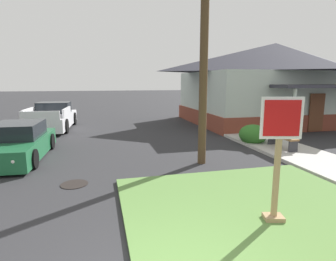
{
  "coord_description": "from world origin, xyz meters",
  "views": [
    {
      "loc": [
        -0.66,
        -2.66,
        2.68
      ],
      "look_at": [
        1.11,
        4.45,
        1.36
      ],
      "focal_mm": 29.29,
      "sensor_mm": 36.0,
      "label": 1
    }
  ],
  "objects_px": {
    "pickup_truck_white": "(52,118)",
    "street_bench": "(281,136)",
    "stop_sign": "(278,161)",
    "manhole_cover": "(74,184)",
    "parked_sedan_green": "(17,143)"
  },
  "relations": [
    {
      "from": "parked_sedan_green",
      "to": "street_bench",
      "type": "xyz_separation_m",
      "value": [
        9.62,
        -1.31,
        0.04
      ]
    },
    {
      "from": "parked_sedan_green",
      "to": "street_bench",
      "type": "bearing_deg",
      "value": -7.74
    },
    {
      "from": "manhole_cover",
      "to": "parked_sedan_green",
      "type": "xyz_separation_m",
      "value": [
        -2.12,
        3.07,
        0.53
      ]
    },
    {
      "from": "stop_sign",
      "to": "manhole_cover",
      "type": "height_order",
      "value": "stop_sign"
    },
    {
      "from": "pickup_truck_white",
      "to": "street_bench",
      "type": "height_order",
      "value": "pickup_truck_white"
    },
    {
      "from": "stop_sign",
      "to": "pickup_truck_white",
      "type": "height_order",
      "value": "stop_sign"
    },
    {
      "from": "pickup_truck_white",
      "to": "stop_sign",
      "type": "bearing_deg",
      "value": -64.95
    },
    {
      "from": "stop_sign",
      "to": "manhole_cover",
      "type": "xyz_separation_m",
      "value": [
        -3.87,
        3.04,
        -1.23
      ]
    },
    {
      "from": "manhole_cover",
      "to": "pickup_truck_white",
      "type": "height_order",
      "value": "pickup_truck_white"
    },
    {
      "from": "pickup_truck_white",
      "to": "street_bench",
      "type": "relative_size",
      "value": 3.55
    },
    {
      "from": "pickup_truck_white",
      "to": "manhole_cover",
      "type": "bearing_deg",
      "value": -78.42
    },
    {
      "from": "parked_sedan_green",
      "to": "street_bench",
      "type": "height_order",
      "value": "parked_sedan_green"
    },
    {
      "from": "stop_sign",
      "to": "manhole_cover",
      "type": "distance_m",
      "value": 5.07
    },
    {
      "from": "manhole_cover",
      "to": "street_bench",
      "type": "height_order",
      "value": "street_bench"
    },
    {
      "from": "manhole_cover",
      "to": "stop_sign",
      "type": "bearing_deg",
      "value": -38.18
    }
  ]
}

